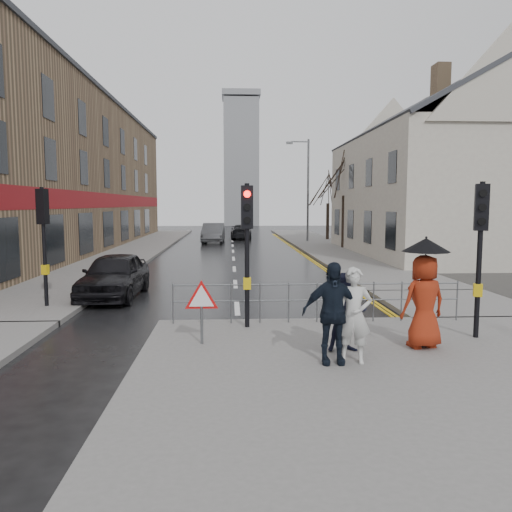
{
  "coord_description": "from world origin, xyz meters",
  "views": [
    {
      "loc": [
        -0.2,
        -11.47,
        3.05
      ],
      "look_at": [
        0.58,
        3.37,
        1.51
      ],
      "focal_mm": 35.0,
      "sensor_mm": 36.0,
      "label": 1
    }
  ],
  "objects": [
    {
      "name": "warning_sign",
      "position": [
        -0.8,
        -1.21,
        1.04
      ],
      "size": [
        0.8,
        0.07,
        1.35
      ],
      "color": "#595B5E",
      "rests_on": "near_pavement"
    },
    {
      "name": "near_pavement",
      "position": [
        3.0,
        -3.5,
        0.07
      ],
      "size": [
        10.0,
        9.0,
        0.14
      ],
      "primitive_type": "cube",
      "color": "#605E5B",
      "rests_on": "ground"
    },
    {
      "name": "right_pavement",
      "position": [
        6.5,
        25.0,
        0.07
      ],
      "size": [
        4.0,
        40.0,
        0.14
      ],
      "primitive_type": "cube",
      "color": "#605E5B",
      "rests_on": "ground"
    },
    {
      "name": "car_parked",
      "position": [
        -4.0,
        4.95,
        0.74
      ],
      "size": [
        1.86,
        4.38,
        1.48
      ],
      "primitive_type": "imported",
      "rotation": [
        0.0,
        0.0,
        -0.03
      ],
      "color": "black",
      "rests_on": "ground"
    },
    {
      "name": "pavement_bridge_right",
      "position": [
        6.5,
        3.0,
        0.07
      ],
      "size": [
        4.0,
        4.2,
        0.14
      ],
      "primitive_type": "cube",
      "color": "#605E5B",
      "rests_on": "ground"
    },
    {
      "name": "tree_near",
      "position": [
        7.5,
        22.0,
        5.14
      ],
      "size": [
        2.4,
        2.4,
        6.58
      ],
      "color": "#2E2219",
      "rests_on": "right_pavement"
    },
    {
      "name": "car_mid",
      "position": [
        -1.51,
        28.33,
        0.78
      ],
      "size": [
        1.81,
        4.8,
        1.56
      ],
      "primitive_type": "imported",
      "rotation": [
        0.0,
        0.0,
        -0.03
      ],
      "color": "#424347",
      "rests_on": "ground"
    },
    {
      "name": "traffic_signal_near_right",
      "position": [
        5.2,
        -1.0,
        2.46
      ],
      "size": [
        0.34,
        0.33,
        3.4
      ],
      "color": "black",
      "rests_on": "near_pavement"
    },
    {
      "name": "traffic_signal_far_left",
      "position": [
        -5.5,
        3.0,
        2.46
      ],
      "size": [
        0.34,
        0.33,
        3.4
      ],
      "color": "black",
      "rests_on": "left_pavement"
    },
    {
      "name": "street_lamp",
      "position": [
        5.82,
        28.0,
        4.71
      ],
      "size": [
        1.83,
        0.25,
        8.0
      ],
      "color": "#595B5E",
      "rests_on": "right_pavement"
    },
    {
      "name": "building_right_cream",
      "position": [
        12.0,
        18.0,
        4.78
      ],
      "size": [
        9.0,
        16.4,
        10.1
      ],
      "color": "beige",
      "rests_on": "ground"
    },
    {
      "name": "pedestrian_with_umbrella",
      "position": [
        3.73,
        -1.71,
        1.32
      ],
      "size": [
        1.04,
        0.96,
        2.24
      ],
      "color": "maroon",
      "rests_on": "near_pavement"
    },
    {
      "name": "traffic_signal_near_left",
      "position": [
        0.2,
        0.2,
        2.46
      ],
      "size": [
        0.28,
        0.27,
        3.4
      ],
      "color": "black",
      "rests_on": "near_pavement"
    },
    {
      "name": "guard_railing_front",
      "position": [
        1.95,
        0.6,
        0.86
      ],
      "size": [
        7.14,
        0.04,
        1.0
      ],
      "color": "#595B5E",
      "rests_on": "near_pavement"
    },
    {
      "name": "pedestrian_a",
      "position": [
        2.06,
        -2.59,
        1.03
      ],
      "size": [
        0.72,
        0.55,
        1.77
      ],
      "primitive_type": "imported",
      "rotation": [
        0.0,
        0.0,
        -0.2
      ],
      "color": "#BBBCB7",
      "rests_on": "near_pavement"
    },
    {
      "name": "ground",
      "position": [
        0.0,
        0.0,
        0.0
      ],
      "size": [
        120.0,
        120.0,
        0.0
      ],
      "primitive_type": "plane",
      "color": "black",
      "rests_on": "ground"
    },
    {
      "name": "building_left_terrace",
      "position": [
        -12.0,
        22.0,
        5.0
      ],
      "size": [
        8.0,
        42.0,
        10.0
      ],
      "primitive_type": "cube",
      "color": "#8D7151",
      "rests_on": "ground"
    },
    {
      "name": "pedestrian_b",
      "position": [
        2.1,
        -1.9,
        0.93
      ],
      "size": [
        0.81,
        0.66,
        1.58
      ],
      "primitive_type": "imported",
      "rotation": [
        0.0,
        0.0,
        0.09
      ],
      "color": "black",
      "rests_on": "near_pavement"
    },
    {
      "name": "church_tower",
      "position": [
        1.5,
        62.0,
        9.0
      ],
      "size": [
        5.0,
        5.0,
        18.0
      ],
      "primitive_type": "cube",
      "color": "gray",
      "rests_on": "ground"
    },
    {
      "name": "car_far",
      "position": [
        0.81,
        32.36,
        0.65
      ],
      "size": [
        1.97,
        4.51,
        1.29
      ],
      "primitive_type": "imported",
      "rotation": [
        0.0,
        0.0,
        3.11
      ],
      "color": "black",
      "rests_on": "ground"
    },
    {
      "name": "tree_far",
      "position": [
        8.0,
        30.0,
        4.42
      ],
      "size": [
        2.4,
        2.4,
        5.64
      ],
      "color": "#2E2219",
      "rests_on": "right_pavement"
    },
    {
      "name": "pedestrian_d",
      "position": [
        1.66,
        -2.6,
        1.08
      ],
      "size": [
        1.11,
        0.47,
        1.88
      ],
      "primitive_type": "imported",
      "rotation": [
        0.0,
        0.0,
        -0.01
      ],
      "color": "black",
      "rests_on": "near_pavement"
    },
    {
      "name": "left_pavement",
      "position": [
        -6.5,
        23.0,
        0.07
      ],
      "size": [
        4.0,
        44.0,
        0.14
      ],
      "primitive_type": "cube",
      "color": "#605E5B",
      "rests_on": "ground"
    }
  ]
}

